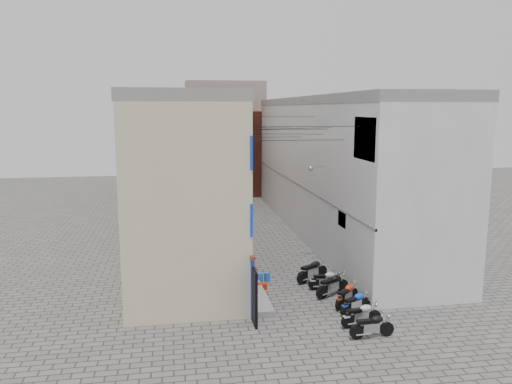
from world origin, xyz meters
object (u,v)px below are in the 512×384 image
motorcycle_a (372,325)px  motorcycle_b (361,313)px  motorcycle_d (347,293)px  water_jug_far (267,277)px  motorcycle_e (333,284)px  person_b (245,255)px  motorcycle_f (326,279)px  water_jug_near (259,278)px  motorcycle_g (312,269)px  red_crate (262,286)px  motorcycle_c (356,302)px  person_a (253,272)px

motorcycle_a → motorcycle_b: 1.01m
motorcycle_d → water_jug_far: (-2.79, 3.47, -0.30)m
motorcycle_e → person_b: size_ratio=1.06×
motorcycle_f → water_jug_near: 3.17m
motorcycle_e → motorcycle_g: size_ratio=0.96×
motorcycle_g → motorcycle_f: bearing=-16.0°
motorcycle_b → person_b: person_b is taller
motorcycle_a → motorcycle_e: size_ratio=0.90×
motorcycle_d → person_b: 5.70m
motorcycle_g → red_crate: motorcycle_g is taller
motorcycle_c → person_a: (-3.81, 2.57, 0.60)m
motorcycle_b → water_jug_near: size_ratio=3.36×
motorcycle_c → person_a: person_a is taller
person_a → motorcycle_d: bearing=-112.0°
motorcycle_e → red_crate: bearing=-141.9°
person_a → water_jug_far: person_a is taller
person_b → red_crate: bearing=-139.3°
motorcycle_b → water_jug_near: 6.09m
person_a → person_b: 2.49m
motorcycle_a → motorcycle_f: size_ratio=1.02×
person_b → motorcycle_d: bearing=-115.7°
person_b → motorcycle_a: bearing=-130.9°
motorcycle_b → motorcycle_g: 5.23m
motorcycle_c → motorcycle_e: motorcycle_e is taller
motorcycle_g → person_a: (-3.12, -1.43, 0.51)m
motorcycle_b → motorcycle_e: bearing=170.3°
person_a → person_b: person_b is taller
motorcycle_d → water_jug_far: bearing=176.0°
motorcycle_a → water_jug_near: motorcycle_a is taller
person_b → water_jug_far: 1.55m
motorcycle_a → person_b: person_b is taller
motorcycle_d → person_a: person_a is taller
motorcycle_f → water_jug_near: motorcycle_f is taller
motorcycle_c → red_crate: size_ratio=3.77×
motorcycle_d → red_crate: size_ratio=4.09×
motorcycle_g → person_b: (-3.15, 1.05, 0.57)m
motorcycle_d → red_crate: bearing=-170.9°
motorcycle_d → person_b: person_b is taller
motorcycle_e → water_jug_near: motorcycle_e is taller
motorcycle_b → person_a: 5.24m
motorcycle_a → water_jug_near: bearing=-156.7°
person_b → water_jug_near: bearing=-127.9°
motorcycle_e → red_crate: motorcycle_e is taller
motorcycle_f → person_a: size_ratio=1.01×
motorcycle_b → red_crate: size_ratio=3.89×
motorcycle_c → person_b: 6.38m
motorcycle_c → red_crate: (-3.28, 3.33, -0.35)m
motorcycle_e → red_crate: (-2.95, 1.33, -0.41)m
water_jug_far → motorcycle_g: bearing=-7.4°
motorcycle_c → water_jug_far: 5.16m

